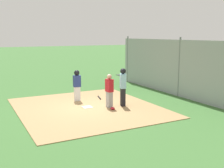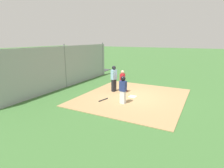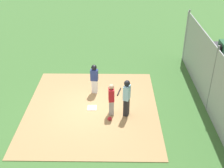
{
  "view_description": "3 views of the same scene",
  "coord_description": "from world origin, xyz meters",
  "px_view_note": "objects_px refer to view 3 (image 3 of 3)",
  "views": [
    {
      "loc": [
        -12.01,
        4.9,
        3.49
      ],
      "look_at": [
        0.1,
        -1.4,
        1.04
      ],
      "focal_mm": 44.36,
      "sensor_mm": 36.0,
      "label": 1
    },
    {
      "loc": [
        10.75,
        4.1,
        3.73
      ],
      "look_at": [
        0.5,
        -1.27,
        0.85
      ],
      "focal_mm": 29.27,
      "sensor_mm": 36.0,
      "label": 2
    },
    {
      "loc": [
        -11.67,
        -1.14,
        8.1
      ],
      "look_at": [
        0.71,
        -0.98,
        0.99
      ],
      "focal_mm": 46.11,
      "sensor_mm": 36.0,
      "label": 3
    }
  ],
  "objects_px": {
    "umpire": "(127,97)",
    "baseball": "(96,92)",
    "catcher_mask": "(110,119)",
    "runner": "(94,77)",
    "home_plate": "(92,108)",
    "baseball_bat": "(119,92)",
    "catcher": "(111,99)"
  },
  "relations": [
    {
      "from": "home_plate",
      "to": "runner",
      "type": "bearing_deg",
      "value": -1.7
    },
    {
      "from": "umpire",
      "to": "baseball",
      "type": "distance_m",
      "value": 2.73
    },
    {
      "from": "baseball_bat",
      "to": "catcher_mask",
      "type": "relative_size",
      "value": 3.23
    },
    {
      "from": "home_plate",
      "to": "baseball_bat",
      "type": "bearing_deg",
      "value": -41.67
    },
    {
      "from": "catcher",
      "to": "runner",
      "type": "bearing_deg",
      "value": -68.89
    },
    {
      "from": "catcher",
      "to": "baseball",
      "type": "xyz_separation_m",
      "value": [
        1.94,
        0.87,
        -0.8
      ]
    },
    {
      "from": "home_plate",
      "to": "baseball",
      "type": "bearing_deg",
      "value": -3.42
    },
    {
      "from": "baseball_bat",
      "to": "baseball",
      "type": "distance_m",
      "value": 1.26
    },
    {
      "from": "home_plate",
      "to": "umpire",
      "type": "xyz_separation_m",
      "value": [
        -0.54,
        -1.66,
        0.98
      ]
    },
    {
      "from": "runner",
      "to": "baseball_bat",
      "type": "height_order",
      "value": "runner"
    },
    {
      "from": "home_plate",
      "to": "baseball",
      "type": "relative_size",
      "value": 5.95
    },
    {
      "from": "catcher",
      "to": "home_plate",
      "type": "bearing_deg",
      "value": -30.14
    },
    {
      "from": "baseball_bat",
      "to": "catcher_mask",
      "type": "distance_m",
      "value": 2.5
    },
    {
      "from": "umpire",
      "to": "runner",
      "type": "distance_m",
      "value": 2.59
    },
    {
      "from": "catcher",
      "to": "runner",
      "type": "relative_size",
      "value": 0.98
    },
    {
      "from": "catcher",
      "to": "baseball",
      "type": "distance_m",
      "value": 2.27
    },
    {
      "from": "home_plate",
      "to": "catcher_mask",
      "type": "height_order",
      "value": "catcher_mask"
    },
    {
      "from": "home_plate",
      "to": "umpire",
      "type": "relative_size",
      "value": 0.24
    },
    {
      "from": "home_plate",
      "to": "baseball",
      "type": "height_order",
      "value": "baseball"
    },
    {
      "from": "umpire",
      "to": "baseball_bat",
      "type": "relative_size",
      "value": 2.4
    },
    {
      "from": "catcher",
      "to": "runner",
      "type": "distance_m",
      "value": 2.15
    },
    {
      "from": "runner",
      "to": "catcher_mask",
      "type": "bearing_deg",
      "value": 26.53
    },
    {
      "from": "umpire",
      "to": "baseball",
      "type": "height_order",
      "value": "umpire"
    },
    {
      "from": "baseball",
      "to": "baseball_bat",
      "type": "bearing_deg",
      "value": -88.15
    },
    {
      "from": "umpire",
      "to": "catcher",
      "type": "bearing_deg",
      "value": 13.69
    },
    {
      "from": "catcher",
      "to": "catcher_mask",
      "type": "height_order",
      "value": "catcher"
    },
    {
      "from": "catcher_mask",
      "to": "baseball",
      "type": "bearing_deg",
      "value": 18.31
    },
    {
      "from": "umpire",
      "to": "catcher_mask",
      "type": "xyz_separation_m",
      "value": [
        -0.4,
        0.78,
        -0.93
      ]
    },
    {
      "from": "catcher",
      "to": "baseball_bat",
      "type": "height_order",
      "value": "catcher"
    },
    {
      "from": "runner",
      "to": "catcher_mask",
      "type": "xyz_separation_m",
      "value": [
        -2.41,
        -0.84,
        -0.87
      ]
    },
    {
      "from": "catcher",
      "to": "umpire",
      "type": "bearing_deg",
      "value": 169.68
    },
    {
      "from": "umpire",
      "to": "baseball",
      "type": "relative_size",
      "value": 25.12
    }
  ]
}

